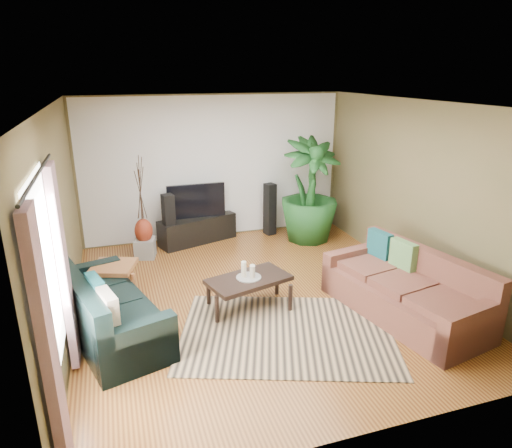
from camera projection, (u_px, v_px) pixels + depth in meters
name	position (u px, v px, depth m)	size (l,w,h in m)	color
floor	(260.00, 297.00, 6.55)	(5.50, 5.50, 0.00)	#996027
ceiling	(261.00, 104.00, 5.68)	(5.50, 5.50, 0.00)	white
wall_back	(215.00, 168.00, 8.59)	(5.00, 5.00, 0.00)	brown
wall_front	(369.00, 301.00, 3.64)	(5.00, 5.00, 0.00)	brown
wall_left	(60.00, 226.00, 5.39)	(5.50, 5.50, 0.00)	brown
wall_right	(418.00, 193.00, 6.84)	(5.50, 5.50, 0.00)	brown
backwall_panel	(215.00, 168.00, 8.59)	(4.90, 4.90, 0.00)	white
window_pane	(47.00, 277.00, 3.94)	(1.80, 1.80, 0.00)	white
curtain_near	(48.00, 349.00, 3.35)	(0.08, 0.35, 2.20)	gray
curtain_far	(63.00, 269.00, 4.71)	(0.08, 0.35, 2.20)	gray
curtain_rod	(37.00, 175.00, 3.66)	(0.03, 0.03, 1.90)	black
sofa_left	(110.00, 303.00, 5.51)	(2.02, 0.87, 0.85)	black
sofa_right	(404.00, 286.00, 5.95)	(2.20, 0.99, 0.85)	brown
area_rug	(287.00, 333.00, 5.66)	(2.60, 1.84, 0.01)	tan
coffee_table	(249.00, 293.00, 6.20)	(1.09, 0.60, 0.45)	black
candle_tray	(249.00, 277.00, 6.13)	(0.34, 0.34, 0.01)	gray
candle_tall	(244.00, 269.00, 6.10)	(0.07, 0.07, 0.22)	beige
candle_mid	(252.00, 272.00, 6.08)	(0.07, 0.07, 0.17)	beige
candle_short	(252.00, 270.00, 6.18)	(0.07, 0.07, 0.14)	beige
tv_stand	(197.00, 229.00, 8.60)	(1.46, 0.44, 0.49)	black
television	(196.00, 201.00, 8.42)	(1.07, 0.06, 0.63)	black
speaker_left	(169.00, 223.00, 8.12)	(0.19, 0.21, 1.04)	black
speaker_right	(270.00, 209.00, 8.94)	(0.18, 0.20, 1.02)	black
potted_plant	(309.00, 190.00, 8.49)	(1.09, 1.09, 1.94)	#194C1C
plant_pot	(308.00, 232.00, 8.75)	(0.36, 0.36, 0.28)	black
pedestal	(145.00, 248.00, 7.91)	(0.33, 0.33, 0.33)	gray
vase	(144.00, 231.00, 7.81)	(0.31, 0.31, 0.43)	maroon
side_table	(115.00, 284.00, 6.29)	(0.55, 0.55, 0.59)	#985231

